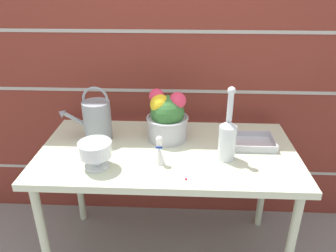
% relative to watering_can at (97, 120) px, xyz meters
% --- Properties ---
extents(ground_plane, '(12.00, 12.00, 0.00)m').
position_rel_watering_can_xyz_m(ground_plane, '(0.39, -0.10, -0.86)').
color(ground_plane, gray).
extents(brick_wall, '(3.60, 0.08, 2.20)m').
position_rel_watering_can_xyz_m(brick_wall, '(0.39, 0.36, 0.24)').
color(brick_wall, maroon).
rests_on(brick_wall, ground_plane).
extents(patio_table, '(1.35, 0.70, 0.74)m').
position_rel_watering_can_xyz_m(patio_table, '(0.39, -0.10, -0.19)').
color(patio_table, beige).
rests_on(patio_table, ground_plane).
extents(watering_can, '(0.30, 0.15, 0.31)m').
position_rel_watering_can_xyz_m(watering_can, '(0.00, 0.00, 0.00)').
color(watering_can, gray).
rests_on(watering_can, patio_table).
extents(crystal_pedestal_bowl, '(0.16, 0.16, 0.13)m').
position_rel_watering_can_xyz_m(crystal_pedestal_bowl, '(0.06, -0.29, -0.03)').
color(crystal_pedestal_bowl, silver).
rests_on(crystal_pedestal_bowl, patio_table).
extents(flower_planter, '(0.23, 0.23, 0.28)m').
position_rel_watering_can_xyz_m(flower_planter, '(0.39, 0.02, 0.01)').
color(flower_planter, '#ADADB2').
rests_on(flower_planter, patio_table).
extents(glass_decanter, '(0.09, 0.09, 0.38)m').
position_rel_watering_can_xyz_m(glass_decanter, '(0.69, -0.18, 0.01)').
color(glass_decanter, silver).
rests_on(glass_decanter, patio_table).
extents(figurine_vase, '(0.06, 0.06, 0.15)m').
position_rel_watering_can_xyz_m(figurine_vase, '(0.36, -0.24, -0.06)').
color(figurine_vase, white).
rests_on(figurine_vase, patio_table).
extents(wire_tray, '(0.26, 0.19, 0.04)m').
position_rel_watering_can_xyz_m(wire_tray, '(0.84, -0.03, -0.11)').
color(wire_tray, '#B7B7BC').
rests_on(wire_tray, patio_table).
extents(fallen_petal, '(0.01, 0.01, 0.01)m').
position_rel_watering_can_xyz_m(fallen_petal, '(0.49, -0.38, -0.11)').
color(fallen_petal, '#E03856').
rests_on(fallen_petal, patio_table).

